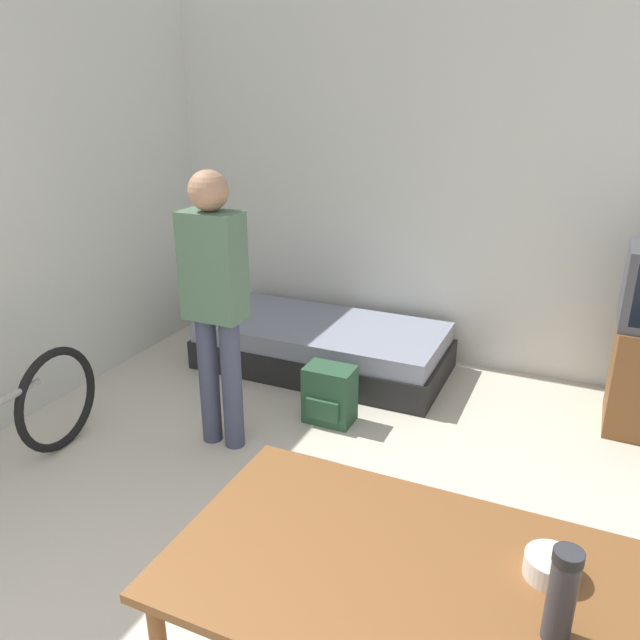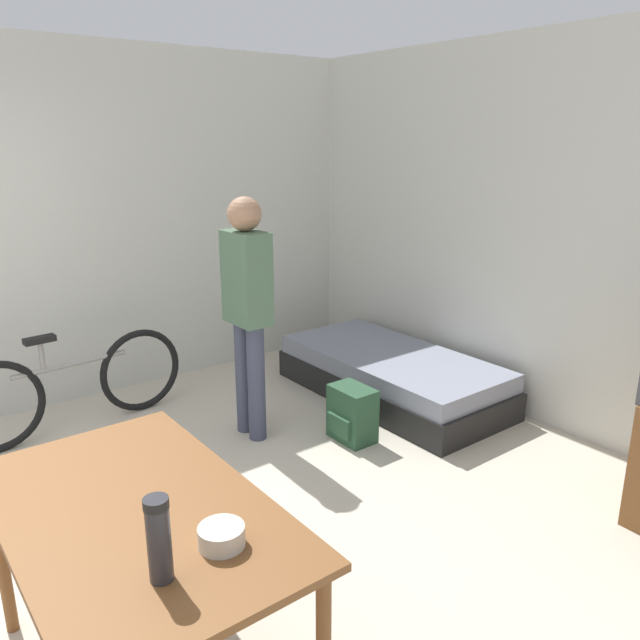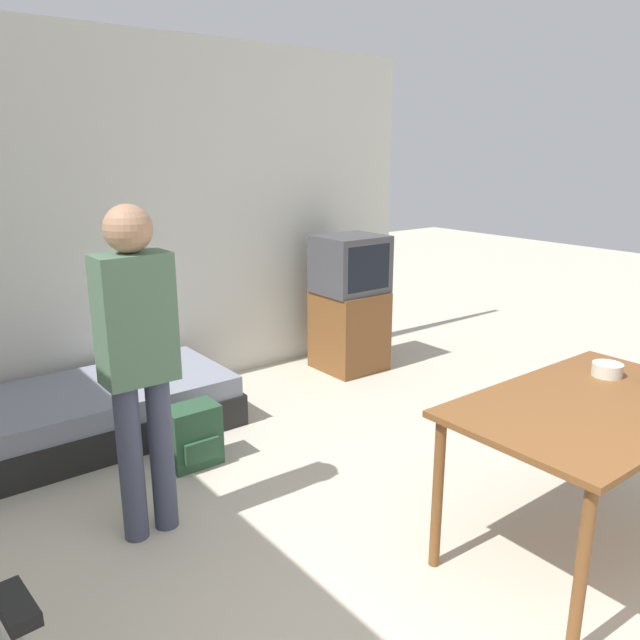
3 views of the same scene
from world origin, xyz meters
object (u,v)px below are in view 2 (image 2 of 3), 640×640
at_px(bicycle, 73,386).
at_px(backpack, 352,414).
at_px(daybed, 392,375).
at_px(thermos_flask, 159,536).
at_px(mate_bowl, 221,536).
at_px(dining_table, 136,529).
at_px(person_standing, 247,302).

bearing_deg(bicycle, backpack, 47.81).
xyz_separation_m(daybed, thermos_flask, (1.85, -2.73, 0.74)).
xyz_separation_m(mate_bowl, backpack, (-1.44, 1.78, -0.62)).
distance_m(daybed, dining_table, 3.07).
bearing_deg(daybed, mate_bowl, -54.14).
relative_size(bicycle, backpack, 4.33).
height_order(daybed, thermos_flask, thermos_flask).
xyz_separation_m(dining_table, bicycle, (-2.39, 0.46, -0.36)).
xyz_separation_m(person_standing, backpack, (0.49, 0.50, -0.77)).
height_order(daybed, person_standing, person_standing).
bearing_deg(dining_table, thermos_flask, -10.28).
distance_m(daybed, bicycle, 2.39).
bearing_deg(backpack, daybed, 116.95).
bearing_deg(daybed, backpack, -63.05).
height_order(bicycle, thermos_flask, thermos_flask).
bearing_deg(person_standing, bicycle, -131.04).
distance_m(thermos_flask, mate_bowl, 0.24).
relative_size(dining_table, bicycle, 0.83).
bearing_deg(dining_table, daybed, 118.58).
relative_size(daybed, backpack, 4.93).
bearing_deg(bicycle, mate_bowl, -6.65).
height_order(person_standing, mate_bowl, person_standing).
height_order(person_standing, thermos_flask, person_standing).
distance_m(bicycle, mate_bowl, 2.82).
distance_m(dining_table, bicycle, 2.46).
xyz_separation_m(person_standing, thermos_flask, (1.96, -1.49, -0.04)).
distance_m(dining_table, person_standing, 2.12).
height_order(daybed, dining_table, dining_table).
xyz_separation_m(bicycle, backpack, (1.32, 1.45, -0.14)).
bearing_deg(person_standing, daybed, 84.73).
relative_size(dining_table, person_standing, 0.83).
bearing_deg(bicycle, thermos_flask, -10.87).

